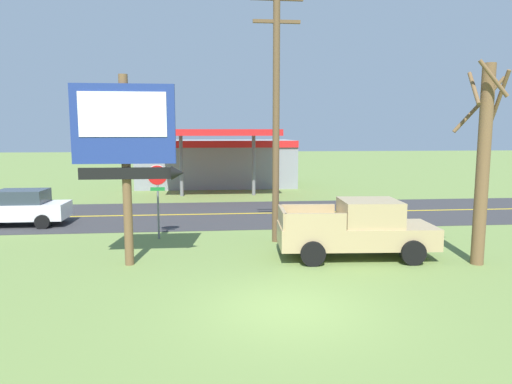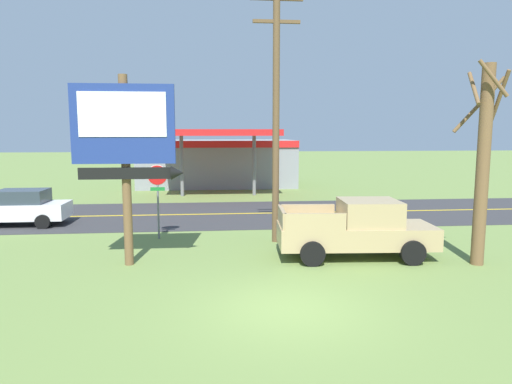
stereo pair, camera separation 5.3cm
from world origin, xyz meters
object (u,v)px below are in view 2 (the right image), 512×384
at_px(utility_pole, 276,109).
at_px(gas_station, 217,161).
at_px(bare_tree, 483,160).
at_px(pickup_tan_parked_on_lawn, 357,229).
at_px(car_white_mid_lane, 20,207).
at_px(stop_sign, 158,188).
at_px(motel_sign, 126,140).

height_order(utility_pole, gas_station, utility_pole).
height_order(bare_tree, pickup_tan_parked_on_lawn, bare_tree).
bearing_deg(utility_pole, car_white_mid_lane, 159.56).
bearing_deg(stop_sign, motel_sign, -97.18).
height_order(gas_station, car_white_mid_lane, gas_station).
bearing_deg(stop_sign, bare_tree, -23.39).
bearing_deg(bare_tree, gas_station, 109.70).
height_order(stop_sign, pickup_tan_parked_on_lawn, stop_sign).
relative_size(stop_sign, pickup_tan_parked_on_lawn, 0.56).
distance_m(utility_pole, pickup_tan_parked_on_lawn, 5.40).
relative_size(bare_tree, gas_station, 0.53).
bearing_deg(motel_sign, car_white_mid_lane, 131.20).
bearing_deg(stop_sign, pickup_tan_parked_on_lawn, -25.88).
relative_size(utility_pole, pickup_tan_parked_on_lawn, 1.80).
distance_m(gas_station, car_white_mid_lane, 17.33).
relative_size(bare_tree, car_white_mid_lane, 1.52).
relative_size(motel_sign, gas_station, 0.50).
height_order(bare_tree, car_white_mid_lane, bare_tree).
distance_m(motel_sign, gas_station, 21.95).
height_order(bare_tree, gas_station, bare_tree).
xyz_separation_m(gas_station, pickup_tan_parked_on_lawn, (4.47, -21.34, -0.98)).
xyz_separation_m(bare_tree, pickup_tan_parked_on_lawn, (-3.59, 1.18, -2.39)).
height_order(motel_sign, bare_tree, bare_tree).
bearing_deg(motel_sign, stop_sign, 82.82).
bearing_deg(motel_sign, utility_pole, 29.07).
bearing_deg(car_white_mid_lane, pickup_tan_parked_on_lawn, -26.04).
bearing_deg(pickup_tan_parked_on_lawn, utility_pole, 134.65).
xyz_separation_m(motel_sign, pickup_tan_parked_on_lawn, (7.49, 0.31, -3.02)).
bearing_deg(car_white_mid_lane, motel_sign, -48.80).
xyz_separation_m(bare_tree, car_white_mid_lane, (-17.16, 7.81, -2.52)).
bearing_deg(bare_tree, motel_sign, 175.50).
bearing_deg(car_white_mid_lane, bare_tree, -24.48).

